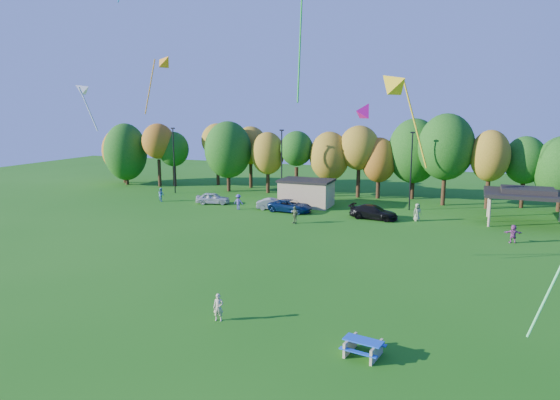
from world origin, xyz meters
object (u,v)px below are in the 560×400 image
at_px(car_a, 213,198).
at_px(car_d, 374,212).
at_px(car_b, 274,204).
at_px(picnic_table, 363,347).
at_px(car_c, 290,206).
at_px(kite_flyer, 218,307).

xyz_separation_m(car_a, car_d, (20.25, -1.24, 0.04)).
xyz_separation_m(car_a, car_b, (8.37, -0.54, -0.05)).
height_order(picnic_table, car_c, car_c).
bearing_deg(picnic_table, car_c, 126.05).
height_order(picnic_table, kite_flyer, kite_flyer).
relative_size(car_b, car_d, 0.77).
relative_size(car_a, car_d, 0.81).
distance_m(car_a, car_b, 8.39).
distance_m(picnic_table, car_a, 40.51).
relative_size(car_b, car_c, 0.78).
relative_size(picnic_table, car_c, 0.41).
relative_size(picnic_table, car_d, 0.41).
bearing_deg(car_c, car_b, 81.99).
xyz_separation_m(kite_flyer, car_b, (-8.80, 29.85, -0.13)).
height_order(kite_flyer, car_d, kite_flyer).
relative_size(kite_flyer, car_c, 0.31).
bearing_deg(picnic_table, kite_flyer, -177.07).
distance_m(kite_flyer, car_d, 29.30).
xyz_separation_m(car_a, car_c, (10.67, -1.08, 0.00)).
height_order(kite_flyer, car_a, kite_flyer).
bearing_deg(car_a, car_d, -110.36).
bearing_deg(car_d, picnic_table, -164.23).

